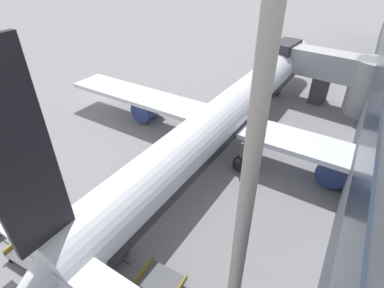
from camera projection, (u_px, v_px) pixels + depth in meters
name	position (u px, v px, depth m)	size (l,w,h in m)	color
ground_plane	(101.00, 96.00, 39.48)	(500.00, 500.00, 0.00)	gray
jet_bridge	(338.00, 75.00, 35.31)	(13.93, 5.81, 6.63)	#A8AAB2
airplane	(232.00, 111.00, 28.33)	(38.37, 45.29, 14.42)	silver
service_van	(2.00, 45.00, 55.03)	(4.62, 2.92, 2.26)	teal
baggage_dolly_row_near_col_d	(30.00, 253.00, 18.87)	(3.19, 1.93, 0.92)	#515459
baggage_dolly_row_near_col_e	(74.00, 286.00, 17.08)	(3.21, 1.96, 0.92)	#515459
baggage_dolly_row_mid_a_col_c	(26.00, 203.00, 22.57)	(3.16, 1.87, 0.92)	#515459
baggage_dolly_row_mid_a_col_d	(64.00, 224.00, 20.88)	(3.19, 1.93, 0.92)	#515459
baggage_dolly_row_mid_a_col_e	(106.00, 251.00, 19.00)	(3.18, 1.91, 0.92)	#515459
baggage_dolly_row_mid_a_col_f	(162.00, 282.00, 17.29)	(3.16, 1.87, 0.92)	#515459
apron_light_mast	(268.00, 46.00, 5.97)	(2.00, 0.70, 25.51)	#ADA89E
stand_guidance_stripe	(156.00, 192.00, 24.23)	(1.10, 21.66, 0.01)	white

